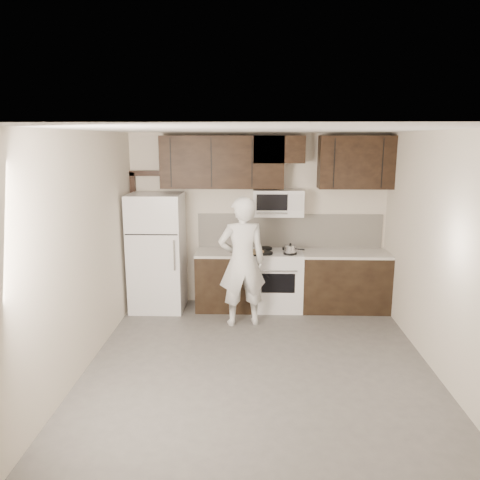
{
  "coord_description": "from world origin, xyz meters",
  "views": [
    {
      "loc": [
        -0.07,
        -5.04,
        2.6
      ],
      "look_at": [
        -0.25,
        0.9,
        1.32
      ],
      "focal_mm": 35.0,
      "sensor_mm": 36.0,
      "label": 1
    }
  ],
  "objects_px": {
    "person": "(242,262)",
    "microwave": "(278,203)",
    "refrigerator": "(157,252)",
    "stove": "(277,280)"
  },
  "relations": [
    {
      "from": "stove",
      "to": "microwave",
      "type": "height_order",
      "value": "microwave"
    },
    {
      "from": "microwave",
      "to": "refrigerator",
      "type": "height_order",
      "value": "microwave"
    },
    {
      "from": "microwave",
      "to": "person",
      "type": "bearing_deg",
      "value": -124.37
    },
    {
      "from": "microwave",
      "to": "refrigerator",
      "type": "relative_size",
      "value": 0.42
    },
    {
      "from": "refrigerator",
      "to": "microwave",
      "type": "bearing_deg",
      "value": 5.15
    },
    {
      "from": "person",
      "to": "microwave",
      "type": "bearing_deg",
      "value": -136.73
    },
    {
      "from": "stove",
      "to": "refrigerator",
      "type": "xyz_separation_m",
      "value": [
        -1.85,
        -0.05,
        0.44
      ]
    },
    {
      "from": "stove",
      "to": "person",
      "type": "relative_size",
      "value": 0.51
    },
    {
      "from": "microwave",
      "to": "person",
      "type": "distance_m",
      "value": 1.19
    },
    {
      "from": "stove",
      "to": "microwave",
      "type": "xyz_separation_m",
      "value": [
        -0.0,
        0.12,
        1.19
      ]
    }
  ]
}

